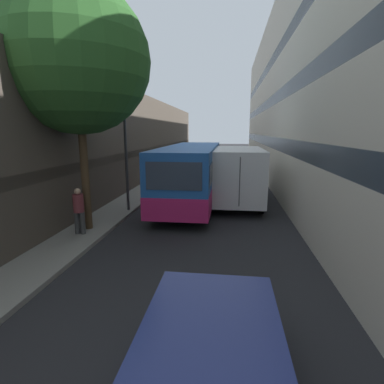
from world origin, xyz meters
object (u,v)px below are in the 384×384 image
object	(u,v)px
panel_van	(210,160)
street_tree_left	(77,60)
bus	(191,173)
box_truck	(238,172)
car_hatchback	(211,373)
street_lamp	(124,101)
pedestrian	(79,210)

from	to	relation	value
panel_van	street_tree_left	bearing A→B (deg)	-100.82
bus	box_truck	xyz separation A→B (m)	(2.37, 0.62, -0.02)
car_hatchback	box_truck	distance (m)	12.59
box_truck	street_lamp	distance (m)	6.69
car_hatchback	bus	xyz separation A→B (m)	(-1.77, 11.94, 0.83)
car_hatchback	street_tree_left	xyz separation A→B (m)	(-4.97, 6.88, 5.24)
box_truck	panel_van	distance (m)	11.97
box_truck	pedestrian	world-z (taller)	box_truck
street_lamp	street_tree_left	bearing A→B (deg)	-101.88
box_truck	pedestrian	size ratio (longest dim) A/B	4.53
car_hatchback	street_tree_left	size ratio (longest dim) A/B	0.49
pedestrian	bus	bearing A→B (deg)	60.65
car_hatchback	panel_van	size ratio (longest dim) A/B	0.99
pedestrian	street_lamp	distance (m)	5.19
box_truck	panel_van	size ratio (longest dim) A/B	1.78
car_hatchback	box_truck	world-z (taller)	box_truck
car_hatchback	panel_van	xyz separation A→B (m)	(-1.64, 24.31, 0.30)
box_truck	bus	bearing A→B (deg)	-165.33
car_hatchback	street_lamp	bearing A→B (deg)	114.52
pedestrian	street_lamp	xyz separation A→B (m)	(0.58, 3.37, 3.90)
pedestrian	street_tree_left	distance (m)	5.00
bus	panel_van	world-z (taller)	bus
car_hatchback	pedestrian	world-z (taller)	pedestrian
pedestrian	street_tree_left	size ratio (longest dim) A/B	0.20
box_truck	street_lamp	xyz separation A→B (m)	(-4.98, -2.93, 3.38)
street_lamp	street_tree_left	size ratio (longest dim) A/B	0.83
car_hatchback	bus	size ratio (longest dim) A/B	0.42
pedestrian	street_tree_left	bearing A→B (deg)	89.85
car_hatchback	box_truck	size ratio (longest dim) A/B	0.56
panel_van	pedestrian	distance (m)	18.36
bus	street_tree_left	xyz separation A→B (m)	(-3.19, -5.06, 4.41)
pedestrian	street_tree_left	xyz separation A→B (m)	(0.00, 0.62, 4.96)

